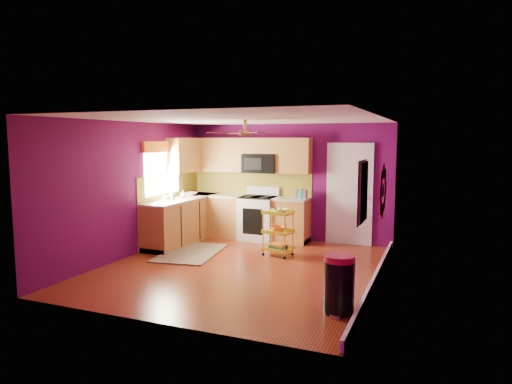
% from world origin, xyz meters
% --- Properties ---
extents(ground, '(5.00, 5.00, 0.00)m').
position_xyz_m(ground, '(0.00, 0.00, 0.00)').
color(ground, maroon).
rests_on(ground, ground).
extents(room_envelope, '(4.54, 5.04, 2.52)m').
position_xyz_m(room_envelope, '(0.03, 0.00, 1.63)').
color(room_envelope, '#57094B').
rests_on(room_envelope, ground).
extents(lower_cabinets, '(2.81, 2.31, 0.94)m').
position_xyz_m(lower_cabinets, '(-1.35, 1.82, 0.43)').
color(lower_cabinets, '#966129').
rests_on(lower_cabinets, ground).
extents(electric_range, '(0.76, 0.66, 1.13)m').
position_xyz_m(electric_range, '(-0.55, 2.17, 0.48)').
color(electric_range, white).
rests_on(electric_range, ground).
extents(upper_cabinetry, '(2.80, 2.30, 1.26)m').
position_xyz_m(upper_cabinetry, '(-1.24, 2.17, 1.80)').
color(upper_cabinetry, '#966129').
rests_on(upper_cabinetry, ground).
extents(left_window, '(0.08, 1.35, 1.08)m').
position_xyz_m(left_window, '(-2.22, 1.05, 1.74)').
color(left_window, white).
rests_on(left_window, ground).
extents(panel_door, '(0.95, 0.11, 2.15)m').
position_xyz_m(panel_door, '(1.35, 2.47, 1.02)').
color(panel_door, white).
rests_on(panel_door, ground).
extents(right_wall_art, '(0.04, 2.74, 1.04)m').
position_xyz_m(right_wall_art, '(2.23, -0.34, 1.44)').
color(right_wall_art, black).
rests_on(right_wall_art, ground).
extents(ceiling_fan, '(1.01, 1.01, 0.26)m').
position_xyz_m(ceiling_fan, '(0.00, 0.20, 2.29)').
color(ceiling_fan, '#BF8C3F').
rests_on(ceiling_fan, ground).
extents(shag_rug, '(1.24, 1.77, 0.02)m').
position_xyz_m(shag_rug, '(-1.29, 0.56, 0.01)').
color(shag_rug, black).
rests_on(shag_rug, ground).
extents(rolling_cart, '(0.57, 0.46, 0.93)m').
position_xyz_m(rolling_cart, '(0.31, 1.03, 0.48)').
color(rolling_cart, yellow).
rests_on(rolling_cart, ground).
extents(trash_can, '(0.42, 0.44, 0.74)m').
position_xyz_m(trash_can, '(1.96, -1.36, 0.37)').
color(trash_can, black).
rests_on(trash_can, ground).
extents(teal_kettle, '(0.18, 0.18, 0.21)m').
position_xyz_m(teal_kettle, '(0.40, 2.24, 1.02)').
color(teal_kettle, teal).
rests_on(teal_kettle, lower_cabinets).
extents(toaster, '(0.22, 0.15, 0.18)m').
position_xyz_m(toaster, '(0.40, 2.24, 1.03)').
color(toaster, beige).
rests_on(toaster, lower_cabinets).
extents(soap_bottle_a, '(0.09, 0.09, 0.19)m').
position_xyz_m(soap_bottle_a, '(-1.99, 1.02, 1.04)').
color(soap_bottle_a, '#EA3F72').
rests_on(soap_bottle_a, lower_cabinets).
extents(soap_bottle_b, '(0.12, 0.12, 0.16)m').
position_xyz_m(soap_bottle_b, '(-1.97, 1.42, 1.02)').
color(soap_bottle_b, white).
rests_on(soap_bottle_b, lower_cabinets).
extents(counter_dish, '(0.28, 0.28, 0.07)m').
position_xyz_m(counter_dish, '(-2.00, 1.79, 0.97)').
color(counter_dish, white).
rests_on(counter_dish, lower_cabinets).
extents(counter_cup, '(0.12, 0.12, 0.09)m').
position_xyz_m(counter_cup, '(-2.07, 0.92, 0.99)').
color(counter_cup, white).
rests_on(counter_cup, lower_cabinets).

